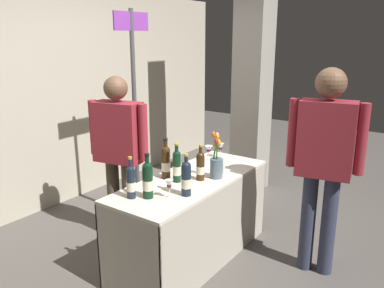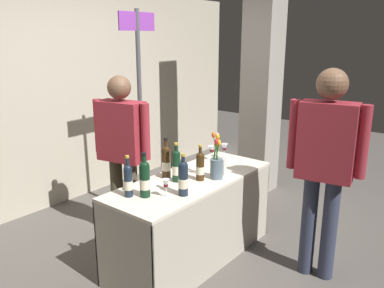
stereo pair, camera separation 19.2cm
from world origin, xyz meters
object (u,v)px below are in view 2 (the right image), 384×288
Objects in this scene: featured_wine_bottle at (145,178)px; wine_glass_near_taster at (166,184)px; tasting_table at (192,205)px; taster_foreground_right at (325,157)px; wine_glass_near_vendor at (212,150)px; concrete_pillar at (263,64)px; flower_vase at (217,164)px; booth_signpost at (140,98)px; vendor_presenter at (122,144)px; wine_glass_mid at (224,148)px; display_bottle_0 at (166,161)px.

wine_glass_near_taster is at bearing -55.48° from featured_wine_bottle.
featured_wine_bottle reaches higher than wine_glass_near_taster.
tasting_table is 0.94× the size of taster_foreground_right.
wine_glass_near_vendor is (1.03, 0.14, -0.04)m from featured_wine_bottle.
concrete_pillar is at bearing -56.18° from taster_foreground_right.
flower_vase is 1.18m from booth_signpost.
tasting_table is 0.88m from vendor_presenter.
booth_signpost is at bearing 111.94° from wine_glass_mid.
wine_glass_mid is 0.98m from vendor_presenter.
vendor_presenter is at bearing 7.12° from taster_foreground_right.
wine_glass_mid is 0.09× the size of vendor_presenter.
tasting_table is (-1.81, -0.38, -1.07)m from concrete_pillar.
wine_glass_near_vendor is at bearing -13.99° from taster_foreground_right.
wine_glass_near_taster is at bearing -164.30° from wine_glass_near_vendor.
featured_wine_bottle is 2.33× the size of wine_glass_mid.
flower_vase is at bearing -5.94° from wine_glass_near_taster.
wine_glass_near_vendor is at bearing 15.70° from wine_glass_near_taster.
wine_glass_near_taster is (-1.07, -0.21, -0.00)m from wine_glass_mid.
concrete_pillar is 9.24× the size of featured_wine_bottle.
booth_signpost is (0.83, 0.89, 0.41)m from featured_wine_bottle.
featured_wine_bottle is 2.42× the size of wine_glass_near_taster.
taster_foreground_right reaches higher than wine_glass_mid.
wine_glass_mid is (0.64, 0.11, 0.35)m from tasting_table.
tasting_table is 1.16m from taster_foreground_right.
flower_vase is 0.26× the size of vendor_presenter.
featured_wine_bottle is 0.99× the size of display_bottle_0.
wine_glass_mid is (0.12, -0.06, 0.00)m from wine_glass_near_vendor.
wine_glass_near_taster is at bearing -137.94° from display_bottle_0.
featured_wine_bottle is (-2.33, -0.35, -0.68)m from concrete_pillar.
display_bottle_0 is 0.21× the size of taster_foreground_right.
wine_glass_near_taster is at bearing -32.89° from vendor_presenter.
booth_signpost reaches higher than vendor_presenter.
featured_wine_bottle is at bearing 34.18° from taster_foreground_right.
vendor_presenter is at bearing 88.10° from display_bottle_0.
booth_signpost reaches higher than tasting_table.
tasting_table is at bearing -3.40° from featured_wine_bottle.
concrete_pillar reaches higher than featured_wine_bottle.
tasting_table is 4.66× the size of featured_wine_bottle.
taster_foreground_right is (0.44, -0.95, 0.51)m from tasting_table.
booth_signpost is (0.74, 1.02, 0.45)m from wine_glass_near_taster.
taster_foreground_right reaches higher than wine_glass_near_vendor.
wine_glass_near_vendor is 0.96× the size of wine_glass_mid.
concrete_pillar is at bearing 8.47° from featured_wine_bottle.
tasting_table is at bearing 12.86° from wine_glass_near_taster.
concrete_pillar reaches higher than wine_glass_mid.
booth_signpost is at bearing 100.79° from vendor_presenter.
wine_glass_near_taster is at bearing 174.06° from flower_vase.
taster_foreground_right reaches higher than vendor_presenter.
vendor_presenter reaches higher than featured_wine_bottle.
concrete_pillar is 2.45m from featured_wine_bottle.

